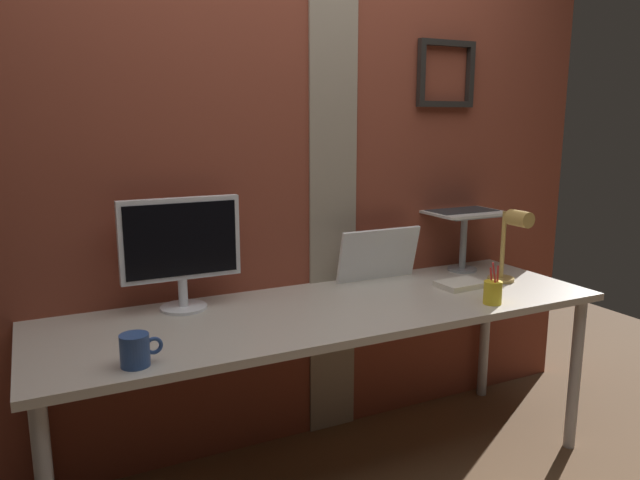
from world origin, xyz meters
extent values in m
cube|color=brown|center=(0.00, 0.48, 1.20)|extent=(3.29, 0.12, 2.40)
cube|color=gray|center=(0.24, 0.41, 1.20)|extent=(0.23, 0.01, 2.40)
cube|color=black|center=(0.83, 0.40, 1.80)|extent=(0.31, 0.03, 0.03)
cube|color=black|center=(0.83, 0.40, 1.52)|extent=(0.31, 0.03, 0.03)
cube|color=black|center=(0.69, 0.40, 1.66)|extent=(0.03, 0.03, 0.25)
cube|color=black|center=(0.97, 0.40, 1.66)|extent=(0.03, 0.03, 0.25)
cube|color=beige|center=(0.06, 0.07, 0.71)|extent=(2.24, 0.70, 0.03)
cylinder|color=#B2B2B7|center=(1.12, -0.22, 0.35)|extent=(0.05, 0.05, 0.70)
cylinder|color=#B2B2B7|center=(-1.00, 0.36, 0.35)|extent=(0.05, 0.05, 0.70)
cylinder|color=#B2B2B7|center=(1.12, 0.36, 0.35)|extent=(0.05, 0.05, 0.70)
cylinder|color=white|center=(-0.47, 0.30, 0.73)|extent=(0.18, 0.18, 0.01)
cylinder|color=white|center=(-0.47, 0.30, 0.79)|extent=(0.04, 0.04, 0.11)
cube|color=white|center=(-0.47, 0.30, 1.00)|extent=(0.46, 0.04, 0.31)
cube|color=black|center=(-0.47, 0.28, 1.00)|extent=(0.42, 0.00, 0.28)
cylinder|color=gray|center=(0.90, 0.30, 0.73)|extent=(0.14, 0.14, 0.01)
cylinder|color=gray|center=(0.90, 0.30, 0.87)|extent=(0.03, 0.03, 0.26)
cube|color=gray|center=(0.90, 0.30, 1.00)|extent=(0.28, 0.22, 0.01)
cube|color=silver|center=(0.90, 0.30, 1.01)|extent=(0.36, 0.26, 0.01)
cube|color=#2D2D30|center=(0.90, 0.32, 1.02)|extent=(0.32, 0.17, 0.00)
cube|color=silver|center=(0.90, 0.45, 1.13)|extent=(0.36, 0.05, 0.22)
cube|color=black|center=(0.90, 0.45, 1.13)|extent=(0.33, 0.04, 0.19)
cube|color=white|center=(0.44, 0.33, 0.85)|extent=(0.40, 0.07, 0.24)
cylinder|color=tan|center=(0.93, 0.07, 0.73)|extent=(0.12, 0.12, 0.02)
cylinder|color=tan|center=(0.93, 0.07, 0.89)|extent=(0.02, 0.02, 0.31)
cylinder|color=tan|center=(0.93, -0.02, 1.03)|extent=(0.07, 0.11, 0.07)
cylinder|color=yellow|center=(0.65, -0.18, 0.77)|extent=(0.07, 0.07, 0.09)
cylinder|color=red|center=(0.65, -0.20, 0.82)|extent=(0.04, 0.02, 0.16)
cylinder|color=red|center=(0.67, -0.19, 0.81)|extent=(0.01, 0.02, 0.15)
cylinder|color=red|center=(0.66, -0.17, 0.80)|extent=(0.03, 0.02, 0.13)
cylinder|color=#2D4C8C|center=(-0.73, -0.18, 0.78)|extent=(0.09, 0.09, 0.10)
torus|color=#2D4C8C|center=(-0.67, -0.18, 0.78)|extent=(0.06, 0.01, 0.06)
cube|color=silver|center=(0.70, 0.07, 0.74)|extent=(0.21, 0.15, 0.02)
camera|label=1|loc=(-0.97, -1.92, 1.45)|focal=33.46mm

